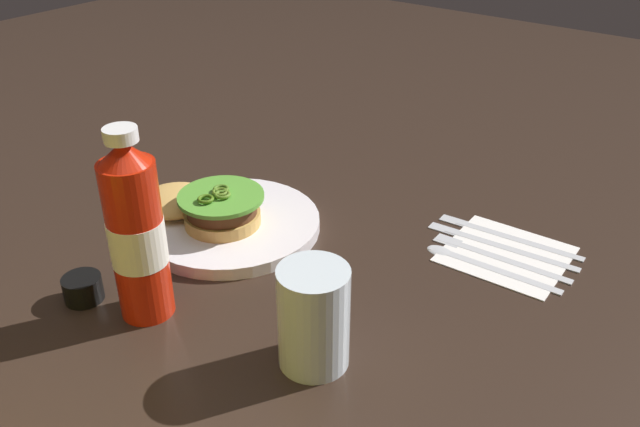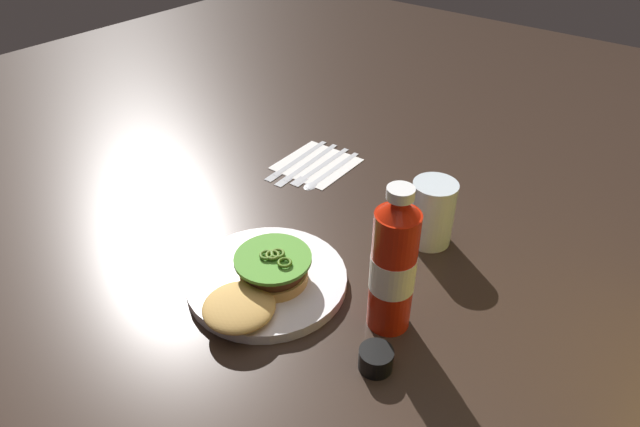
{
  "view_description": "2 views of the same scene",
  "coord_description": "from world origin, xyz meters",
  "views": [
    {
      "loc": [
        -0.49,
        0.48,
        0.5
      ],
      "look_at": [
        -0.05,
        -0.1,
        0.07
      ],
      "focal_mm": 37.34,
      "sensor_mm": 36.0,
      "label": 1
    },
    {
      "loc": [
        0.56,
        0.38,
        0.6
      ],
      "look_at": [
        -0.01,
        -0.08,
        0.08
      ],
      "focal_mm": 30.61,
      "sensor_mm": 36.0,
      "label": 2
    }
  ],
  "objects": [
    {
      "name": "steak_knife",
      "position": [
        -0.21,
        -0.28,
        0.0
      ],
      "size": [
        0.21,
        0.03,
        0.0
      ],
      "color": "silver",
      "rests_on": "napkin"
    },
    {
      "name": "fork_utensil",
      "position": [
        -0.22,
        -0.25,
        0.0
      ],
      "size": [
        0.19,
        0.02,
        0.0
      ],
      "color": "silver",
      "rests_on": "napkin"
    },
    {
      "name": "water_glass",
      "position": [
        -0.16,
        0.05,
        0.06
      ],
      "size": [
        0.08,
        0.08,
        0.12
      ],
      "primitive_type": "cylinder",
      "color": "silver",
      "rests_on": "ground_plane"
    },
    {
      "name": "condiment_cup",
      "position": [
        0.13,
        0.14,
        0.02
      ],
      "size": [
        0.05,
        0.05,
        0.03
      ],
      "primitive_type": "cylinder",
      "color": "black",
      "rests_on": "ground_plane"
    },
    {
      "name": "ketchup_bottle",
      "position": [
        0.05,
        0.1,
        0.11
      ],
      "size": [
        0.06,
        0.06,
        0.24
      ],
      "color": "#B91C09",
      "rests_on": "ground_plane"
    },
    {
      "name": "napkin",
      "position": [
        -0.24,
        -0.27,
        0.0
      ],
      "size": [
        0.16,
        0.15,
        0.0
      ],
      "primitive_type": "cube",
      "rotation": [
        0.0,
        0.0,
        0.03
      ],
      "color": "white",
      "rests_on": "ground_plane"
    },
    {
      "name": "burger_sandwich",
      "position": [
        0.14,
        -0.07,
        0.04
      ],
      "size": [
        0.2,
        0.12,
        0.05
      ],
      "color": "tan",
      "rests_on": "dinner_plate"
    },
    {
      "name": "ground_plane",
      "position": [
        0.0,
        0.0,
        0.0
      ],
      "size": [
        3.0,
        3.0,
        0.0
      ],
      "primitive_type": "plane",
      "color": "black"
    },
    {
      "name": "butter_knife",
      "position": [
        -0.21,
        -0.31,
        0.0
      ],
      "size": [
        0.21,
        0.03,
        0.0
      ],
      "color": "silver",
      "rests_on": "napkin"
    },
    {
      "name": "dinner_plate",
      "position": [
        0.11,
        -0.09,
        0.01
      ],
      "size": [
        0.26,
        0.26,
        0.02
      ],
      "primitive_type": "cylinder",
      "color": "white",
      "rests_on": "ground_plane"
    },
    {
      "name": "spoon_utensil",
      "position": [
        -0.21,
        -0.22,
        0.0
      ],
      "size": [
        0.19,
        0.03,
        0.0
      ],
      "color": "silver",
      "rests_on": "napkin"
    }
  ]
}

